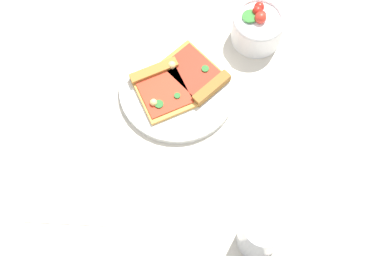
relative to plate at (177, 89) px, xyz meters
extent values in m
plane|color=beige|center=(0.00, 0.06, -0.01)|extent=(2.40, 2.40, 0.00)
cylinder|color=silver|center=(0.00, 0.00, 0.00)|extent=(0.23, 0.23, 0.01)
cube|color=gold|center=(0.03, 0.00, 0.01)|extent=(0.11, 0.13, 0.01)
cube|color=#B77A33|center=(0.04, -0.04, 0.02)|extent=(0.10, 0.04, 0.02)
cube|color=red|center=(0.03, 0.00, 0.02)|extent=(0.10, 0.11, 0.00)
cylinder|color=#2D722D|center=(0.04, 0.03, 0.02)|extent=(0.02, 0.02, 0.00)
cylinder|color=#2D722D|center=(0.01, 0.02, 0.02)|extent=(0.01, 0.01, 0.00)
sphere|color=#F2D87F|center=(0.05, 0.03, 0.02)|extent=(0.01, 0.01, 0.01)
cube|color=gold|center=(-0.04, -0.02, 0.01)|extent=(0.13, 0.15, 0.01)
cube|color=#A36B2D|center=(-0.06, 0.02, 0.02)|extent=(0.09, 0.06, 0.02)
cube|color=#B22D19|center=(-0.04, -0.02, 0.02)|extent=(0.12, 0.13, 0.00)
cylinder|color=#2D722D|center=(-0.06, -0.02, 0.02)|extent=(0.01, 0.01, 0.00)
sphere|color=#F2D87F|center=(0.00, -0.04, 0.02)|extent=(0.02, 0.02, 0.02)
cylinder|color=white|center=(-0.19, -0.08, 0.02)|extent=(0.10, 0.10, 0.06)
torus|color=white|center=(-0.19, -0.08, 0.06)|extent=(0.10, 0.10, 0.01)
sphere|color=red|center=(-0.19, -0.09, 0.06)|extent=(0.02, 0.02, 0.02)
sphere|color=red|center=(-0.19, -0.08, 0.06)|extent=(0.02, 0.02, 0.02)
sphere|color=red|center=(-0.20, -0.10, 0.06)|extent=(0.02, 0.02, 0.02)
sphere|color=red|center=(-0.19, -0.07, 0.07)|extent=(0.02, 0.02, 0.02)
cylinder|color=#388433|center=(-0.17, -0.09, 0.06)|extent=(0.05, 0.05, 0.01)
cylinder|color=silver|center=(-0.06, 0.32, 0.05)|extent=(0.07, 0.07, 0.12)
cylinder|color=#592D0F|center=(-0.06, 0.32, 0.05)|extent=(0.06, 0.06, 0.10)
cube|color=white|center=(0.23, 0.15, -0.01)|extent=(0.19, 0.17, 0.00)
camera|label=1|loc=(0.10, 0.47, 0.92)|focal=49.27mm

